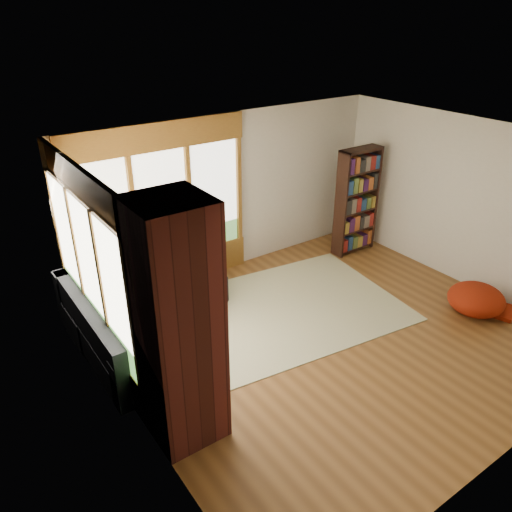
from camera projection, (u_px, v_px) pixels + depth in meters
floor at (330, 335)px, 6.82m from camera, size 5.50×5.50×0.00m
ceiling at (346, 147)px, 5.64m from camera, size 5.50×5.50×0.00m
wall_back at (230, 194)px, 8.05m from camera, size 5.50×0.04×2.60m
wall_left at (129, 322)px, 4.82m from camera, size 0.04×5.00×2.60m
wall_right at (469, 204)px, 7.64m from camera, size 0.04×5.00×2.60m
windows_back at (163, 207)px, 7.39m from camera, size 2.82×0.10×1.90m
windows_left at (90, 268)px, 5.69m from camera, size 0.10×2.62×1.90m
roller_blind at (65, 213)px, 6.13m from camera, size 0.03×0.72×0.90m
brick_chimney at (178, 327)px, 4.74m from camera, size 0.70×0.70×2.60m
sectional_sofa at (144, 306)px, 6.92m from camera, size 2.20×2.20×0.80m
area_rug at (291, 307)px, 7.43m from camera, size 3.40×2.77×0.01m
bookshelf at (357, 201)px, 8.75m from camera, size 0.81×0.27×1.89m
pouf at (476, 299)px, 7.23m from camera, size 0.89×0.89×0.43m
dog_tan at (169, 269)px, 6.84m from camera, size 1.01×0.69×0.52m
dog_brindle at (132, 299)px, 6.20m from camera, size 0.53×0.85×0.46m
throw_pillows at (139, 272)px, 6.84m from camera, size 1.98×1.68×0.45m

